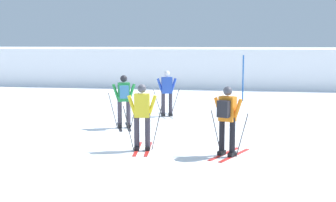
{
  "coord_description": "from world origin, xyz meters",
  "views": [
    {
      "loc": [
        3.16,
        -12.83,
        2.78
      ],
      "look_at": [
        0.63,
        1.77,
        0.9
      ],
      "focal_mm": 50.36,
      "sensor_mm": 36.0,
      "label": 1
    }
  ],
  "objects_px": {
    "skier_orange": "(227,118)",
    "skier_blue": "(167,92)",
    "skier_yellow": "(142,115)",
    "trail_marker_pole": "(243,78)",
    "skier_green": "(124,99)"
  },
  "relations": [
    {
      "from": "skier_orange",
      "to": "trail_marker_pole",
      "type": "height_order",
      "value": "trail_marker_pole"
    },
    {
      "from": "skier_yellow",
      "to": "skier_green",
      "type": "bearing_deg",
      "value": 113.29
    },
    {
      "from": "skier_orange",
      "to": "skier_yellow",
      "type": "bearing_deg",
      "value": 173.32
    },
    {
      "from": "skier_orange",
      "to": "skier_yellow",
      "type": "xyz_separation_m",
      "value": [
        -2.15,
        0.25,
        -0.04
      ]
    },
    {
      "from": "skier_orange",
      "to": "skier_blue",
      "type": "relative_size",
      "value": 1.0
    },
    {
      "from": "skier_yellow",
      "to": "skier_blue",
      "type": "height_order",
      "value": "same"
    },
    {
      "from": "skier_blue",
      "to": "trail_marker_pole",
      "type": "height_order",
      "value": "trail_marker_pole"
    },
    {
      "from": "skier_yellow",
      "to": "skier_blue",
      "type": "bearing_deg",
      "value": 93.51
    },
    {
      "from": "skier_orange",
      "to": "skier_yellow",
      "type": "height_order",
      "value": "same"
    },
    {
      "from": "skier_green",
      "to": "trail_marker_pole",
      "type": "relative_size",
      "value": 0.8
    },
    {
      "from": "skier_yellow",
      "to": "trail_marker_pole",
      "type": "distance_m",
      "value": 10.87
    },
    {
      "from": "skier_orange",
      "to": "skier_blue",
      "type": "height_order",
      "value": "same"
    },
    {
      "from": "skier_orange",
      "to": "skier_blue",
      "type": "xyz_separation_m",
      "value": [
        -2.49,
        5.8,
        -0.04
      ]
    },
    {
      "from": "skier_yellow",
      "to": "trail_marker_pole",
      "type": "xyz_separation_m",
      "value": [
        2.37,
        10.61,
        0.16
      ]
    },
    {
      "from": "skier_yellow",
      "to": "skier_orange",
      "type": "bearing_deg",
      "value": -6.68
    }
  ]
}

